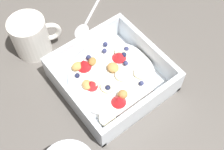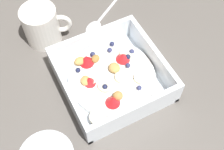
# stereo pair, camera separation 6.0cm
# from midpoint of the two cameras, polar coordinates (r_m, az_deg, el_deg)

# --- Properties ---
(ground_plane) EXTENTS (2.40, 2.40, 0.00)m
(ground_plane) POSITION_cam_midpoint_polar(r_m,az_deg,el_deg) (0.63, 1.16, -1.41)
(ground_plane) COLOR #56514C
(fruit_bowl) EXTENTS (0.21, 0.21, 0.06)m
(fruit_bowl) POSITION_cam_midpoint_polar(r_m,az_deg,el_deg) (0.61, 2.70, -0.69)
(fruit_bowl) COLOR white
(fruit_bowl) RESTS_ON ground
(spoon) EXTENTS (0.11, 0.16, 0.01)m
(spoon) POSITION_cam_midpoint_polar(r_m,az_deg,el_deg) (0.73, -0.20, 10.63)
(spoon) COLOR silver
(spoon) RESTS_ON ground
(coffee_mug) EXTENTS (0.08, 0.11, 0.09)m
(coffee_mug) POSITION_cam_midpoint_polar(r_m,az_deg,el_deg) (0.67, -11.04, 9.30)
(coffee_mug) COLOR white
(coffee_mug) RESTS_ON ground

